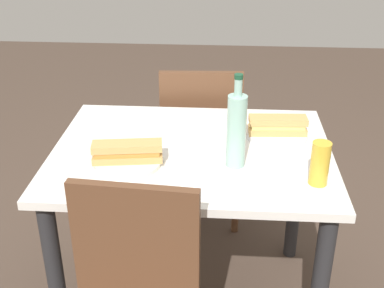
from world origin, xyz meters
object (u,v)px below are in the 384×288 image
Objects in this scene: chair_far at (201,136)px; knife_far at (272,126)px; knife_near at (125,153)px; plate_near at (128,162)px; dining_table at (192,177)px; beer_glass at (320,163)px; water_bottle at (236,130)px; baguette_sandwich_far at (278,125)px; baguette_sandwich_near at (127,152)px; plate_far at (277,135)px.

chair_far is 4.89× the size of knife_far.
chair_far is 0.76m from knife_near.
chair_far is at bearing 73.11° from plate_near.
beer_glass is (0.43, -0.22, 0.20)m from dining_table.
water_bottle is (-0.15, -0.29, 0.12)m from knife_far.
baguette_sandwich_far is 1.26× the size of knife_far.
knife_far is 1.20× the size of beer_glass.
plate_near is at bearing 172.49° from beer_glass.
chair_far is 5.87× the size of beer_glass.
dining_table is at bearing -149.59° from knife_far.
baguette_sandwich_far is at bearing 25.57° from baguette_sandwich_near.
water_bottle is at bearing -35.02° from dining_table.
baguette_sandwich_near and baguette_sandwich_far have the same top height.
baguette_sandwich_far reaches higher than plate_near.
water_bottle is at bearing -117.22° from knife_far.
baguette_sandwich_near is 1.39× the size of knife_near.
baguette_sandwich_near is 1.11× the size of baguette_sandwich_far.
dining_table is at bearing -158.70° from plate_far.
chair_far is 4.86× the size of knife_near.
baguette_sandwich_far is at bearing 55.25° from water_bottle.
baguette_sandwich_near reaches higher than knife_near.
baguette_sandwich_far is 0.36m from beer_glass.
water_bottle is (0.15, -0.70, 0.37)m from chair_far.
beer_glass is (0.42, -0.81, 0.31)m from chair_far.
knife_far is (0.52, 0.31, 0.01)m from plate_near.
plate_near and plate_far have the same top height.
plate_far reaches higher than dining_table.
chair_far is at bearing 124.42° from plate_far.
plate_near is 1.05× the size of baguette_sandwich_far.
chair_far is at bearing 117.69° from beer_glass.
knife_near reaches higher than dining_table.
water_bottle is (0.37, 0.02, 0.13)m from plate_near.
water_bottle reaches higher than beer_glass.
baguette_sandwich_far is (0.56, 0.21, 0.03)m from knife_near.
baguette_sandwich_far is at bearing 107.04° from beer_glass.
beer_glass is at bearing -72.96° from baguette_sandwich_far.
beer_glass reaches higher than baguette_sandwich_far.
dining_table is 4.39× the size of plate_far.
baguette_sandwich_far reaches higher than dining_table.
baguette_sandwich_near is at bearing -149.16° from knife_far.
baguette_sandwich_far is (0.00, 0.00, 0.04)m from plate_far.
water_bottle is 0.30m from beer_glass.
plate_far is (0.56, 0.21, -0.01)m from knife_near.
chair_far is at bearing 124.42° from baguette_sandwich_far.
plate_near is 1.31× the size of knife_near.
baguette_sandwich_near is 0.65m from beer_glass.
chair_far is 0.57m from knife_far.
baguette_sandwich_near is at bearing -154.43° from baguette_sandwich_far.
baguette_sandwich_near is (-0.22, -0.72, 0.28)m from chair_far.
knife_near is 1.01× the size of knife_far.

